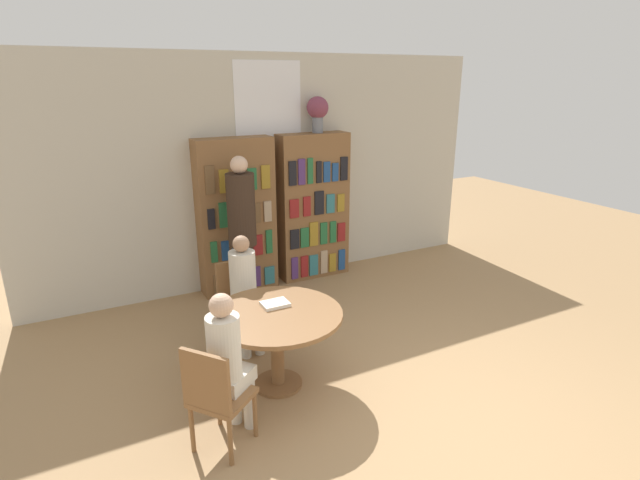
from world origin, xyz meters
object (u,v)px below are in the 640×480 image
object	(u,v)px
bookshelf_right	(313,207)
chair_left_side	(239,299)
librarian_standing	(241,215)
bookshelf_left	(237,217)
seated_reader_left	(245,287)
reading_table	(277,325)
seated_reader_right	(228,358)
flower_vase	(318,110)
chair_near_camera	(216,394)

from	to	relation	value
bookshelf_right	chair_left_side	world-z (taller)	bookshelf_right
bookshelf_right	librarian_standing	distance (m)	1.31
bookshelf_left	seated_reader_left	world-z (taller)	bookshelf_left
reading_table	seated_reader_right	size ratio (longest dim) A/B	0.95
bookshelf_right	flower_vase	world-z (taller)	flower_vase
chair_near_camera	librarian_standing	size ratio (longest dim) A/B	0.48
bookshelf_left	bookshelf_right	size ratio (longest dim) A/B	1.00
bookshelf_left	seated_reader_right	xyz separation A→B (m)	(-1.00, -2.73, -0.30)
seated_reader_right	bookshelf_right	bearing A→B (deg)	104.26
flower_vase	chair_near_camera	world-z (taller)	flower_vase
bookshelf_right	chair_left_side	size ratio (longest dim) A/B	2.25
chair_near_camera	seated_reader_right	distance (m)	0.27
bookshelf_left	chair_near_camera	bearing A→B (deg)	-111.97
bookshelf_left	librarian_standing	bearing A→B (deg)	-101.29
reading_table	librarian_standing	world-z (taller)	librarian_standing
bookshelf_right	reading_table	bearing A→B (deg)	-123.80
seated_reader_right	librarian_standing	world-z (taller)	librarian_standing
bookshelf_right	seated_reader_right	world-z (taller)	bookshelf_right
bookshelf_right	seated_reader_right	bearing A→B (deg)	-127.64
librarian_standing	seated_reader_left	bearing A→B (deg)	-108.62
bookshelf_left	chair_left_side	distance (m)	1.50
seated_reader_left	librarian_standing	size ratio (longest dim) A/B	0.66
chair_left_side	seated_reader_left	distance (m)	0.27
flower_vase	chair_near_camera	bearing A→B (deg)	-129.21
chair_near_camera	seated_reader_left	bearing A→B (deg)	113.84
chair_near_camera	chair_left_side	size ratio (longest dim) A/B	1.00
chair_left_side	seated_reader_left	bearing A→B (deg)	90.00
reading_table	chair_left_side	size ratio (longest dim) A/B	1.32
chair_near_camera	seated_reader_right	xyz separation A→B (m)	(0.14, 0.11, 0.20)
bookshelf_left	flower_vase	world-z (taller)	flower_vase
bookshelf_right	flower_vase	xyz separation A→B (m)	(0.07, 0.00, 1.29)
seated_reader_left	seated_reader_right	distance (m)	1.32
flower_vase	reading_table	distance (m)	3.24
bookshelf_left	seated_reader_right	distance (m)	2.92
reading_table	seated_reader_left	size ratio (longest dim) A/B	0.96
flower_vase	seated_reader_left	xyz separation A→B (m)	(-1.62, -1.53, -1.59)
bookshelf_right	seated_reader_left	xyz separation A→B (m)	(-1.55, -1.53, -0.30)
bookshelf_right	seated_reader_right	distance (m)	3.46
flower_vase	reading_table	xyz separation A→B (m)	(-1.59, -2.27, -1.68)
seated_reader_left	chair_near_camera	bearing A→B (deg)	59.84
seated_reader_right	reading_table	bearing A→B (deg)	90.00
bookshelf_left	reading_table	bearing A→B (deg)	-100.44
chair_near_camera	seated_reader_left	distance (m)	1.50
flower_vase	reading_table	size ratio (longest dim) A/B	0.40
seated_reader_right	chair_left_side	bearing A→B (deg)	120.18
reading_table	seated_reader_left	xyz separation A→B (m)	(-0.03, 0.74, 0.08)
bookshelf_left	librarian_standing	size ratio (longest dim) A/B	1.08
seated_reader_right	librarian_standing	bearing A→B (deg)	119.84
bookshelf_left	chair_left_side	world-z (taller)	bookshelf_left
reading_table	chair_left_side	world-z (taller)	chair_left_side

